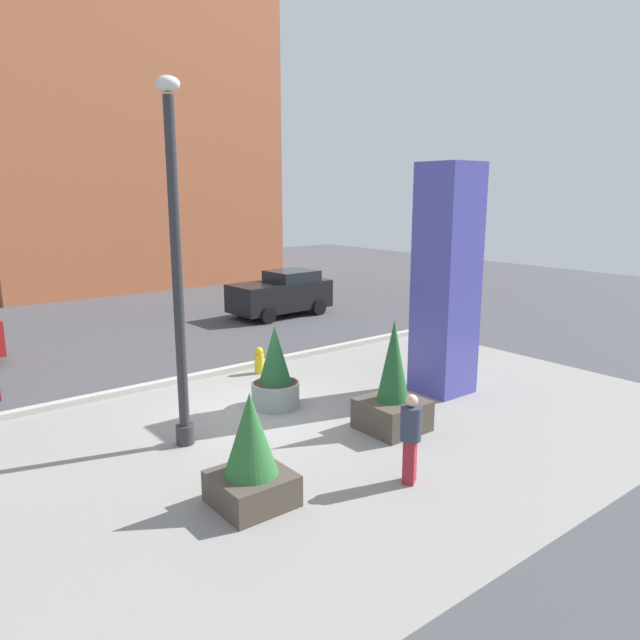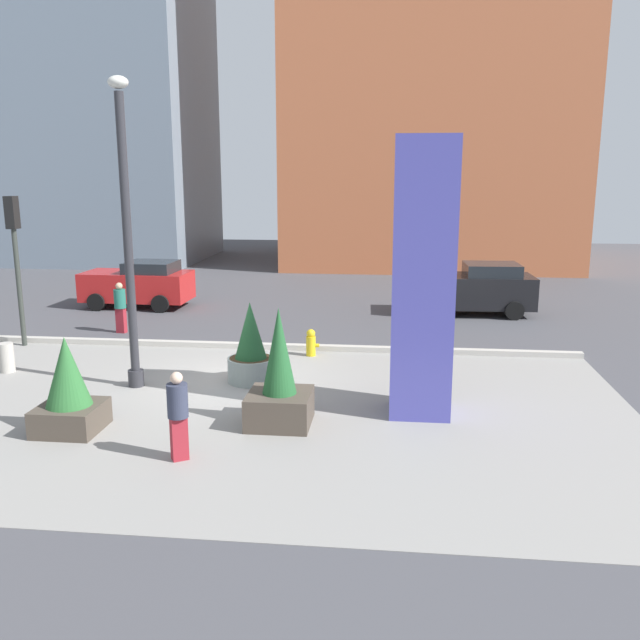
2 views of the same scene
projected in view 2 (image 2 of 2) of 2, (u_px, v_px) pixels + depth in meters
ground_plane at (261, 341)px, 20.05m from camera, size 60.00×60.00×0.00m
plaza_pavement at (206, 411)px, 14.23m from camera, size 18.00×10.00×0.02m
curb_strip at (255, 346)px, 19.18m from camera, size 18.00×0.24×0.16m
lamp_post at (128, 242)px, 15.11m from camera, size 0.44×0.44×6.93m
art_pillar_blue at (423, 280)px, 13.53m from camera, size 1.22×1.22×5.62m
potted_plant_near_left at (251, 350)px, 16.01m from camera, size 1.12×1.12×1.95m
potted_plant_by_pillar at (279, 384)px, 13.28m from camera, size 1.25×1.25×2.38m
potted_plant_mid_plaza at (68, 391)px, 12.94m from camera, size 1.18×1.18×1.89m
fire_hydrant at (311, 343)px, 18.37m from camera, size 0.36×0.26×0.75m
concrete_bollard at (7, 358)px, 16.88m from camera, size 0.36×0.36×0.75m
traffic_light_corner at (15, 246)px, 18.92m from camera, size 0.28×0.42×4.27m
car_curb_east at (475, 289)px, 23.72m from camera, size 4.19×2.20×1.80m
car_curb_west at (139, 284)px, 24.96m from camera, size 3.93×2.07×1.71m
pedestrian_crossing at (178, 412)px, 11.62m from camera, size 0.50×0.50×1.60m
pedestrian_by_curb at (120, 305)px, 20.94m from camera, size 0.41×0.41×1.58m
highrise_across_street at (430, 80)px, 36.88m from camera, size 14.87×13.03×19.68m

